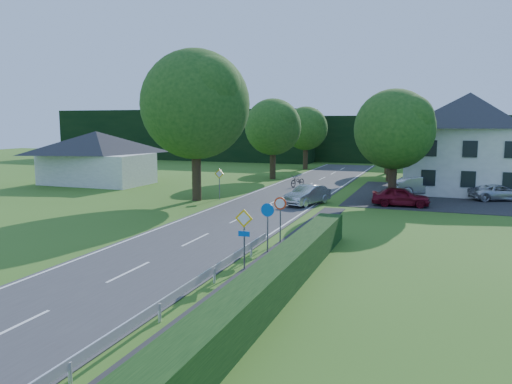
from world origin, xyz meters
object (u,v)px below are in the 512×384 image
at_px(parked_car_red, 401,197).
at_px(motorcycle, 298,181).
at_px(parked_car_silver_a, 423,185).
at_px(moving_car, 307,195).
at_px(parked_car_silver_b, 499,192).
at_px(streetlight, 390,143).
at_px(parasol, 421,180).

bearing_deg(parked_car_red, motorcycle, 46.55).
bearing_deg(parked_car_silver_a, moving_car, 115.55).
distance_m(motorcycle, parked_car_silver_a, 11.36).
distance_m(parked_car_red, parked_car_silver_b, 8.92).
distance_m(streetlight, parked_car_silver_a, 5.22).
bearing_deg(moving_car, motorcycle, 128.46).
bearing_deg(motorcycle, parked_car_silver_a, 9.30).
relative_size(moving_car, parked_car_red, 1.06).
relative_size(streetlight, moving_car, 1.83).
bearing_deg(parked_car_red, parked_car_silver_a, -16.76).
height_order(streetlight, motorcycle, streetlight).
distance_m(streetlight, parked_car_red, 5.25).
bearing_deg(streetlight, parked_car_red, -71.17).
xyz_separation_m(moving_car, parasol, (7.67, 10.19, 0.34)).
distance_m(streetlight, parasol, 6.45).
bearing_deg(parasol, parked_car_silver_b, -26.89).
relative_size(moving_car, parked_car_silver_a, 0.89).
xyz_separation_m(motorcycle, parked_car_silver_b, (16.95, -2.40, 0.05)).
bearing_deg(streetlight, motorcycle, 153.27).
distance_m(moving_car, parasol, 12.76).
distance_m(parked_car_silver_a, parked_car_silver_b, 5.76).
height_order(parked_car_red, parked_car_silver_a, parked_car_silver_a).
xyz_separation_m(parked_car_silver_b, parasol, (-5.91, 3.00, 0.44)).
relative_size(motorcycle, parked_car_silver_a, 0.44).
bearing_deg(motorcycle, parked_car_silver_b, 9.35).
bearing_deg(parked_car_silver_b, moving_car, 96.65).
xyz_separation_m(streetlight, parasol, (2.31, 5.00, -3.37)).
xyz_separation_m(parked_car_red, parked_car_silver_b, (7.02, 5.50, -0.08)).
xyz_separation_m(motorcycle, parked_car_red, (9.93, -7.90, 0.13)).
xyz_separation_m(moving_car, parked_car_red, (6.56, 1.69, -0.02)).
relative_size(streetlight, parked_car_silver_b, 1.81).
height_order(moving_car, parked_car_silver_a, parked_car_silver_a).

